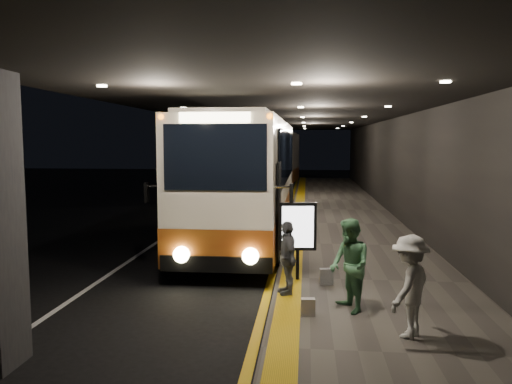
{
  "coord_description": "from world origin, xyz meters",
  "views": [
    {
      "loc": [
        3.19,
        -14.8,
        3.38
      ],
      "look_at": [
        1.51,
        1.67,
        1.7
      ],
      "focal_mm": 35.0,
      "sensor_mm": 36.0,
      "label": 1
    }
  ],
  "objects_px": {
    "coach_second": "(273,163)",
    "passenger_waiting_white": "(410,286)",
    "passenger_boarding": "(292,232)",
    "bag_plain": "(308,307)",
    "coach_main": "(248,183)",
    "bag_polka": "(326,277)",
    "info_sign": "(298,228)",
    "passenger_waiting_grey": "(287,258)",
    "passenger_waiting_green": "(350,265)",
    "stanchion_post": "(290,239)"
  },
  "relations": [
    {
      "from": "passenger_waiting_grey",
      "to": "coach_second",
      "type": "bearing_deg",
      "value": 168.26
    },
    {
      "from": "bag_polka",
      "to": "info_sign",
      "type": "xyz_separation_m",
      "value": [
        -0.66,
        0.33,
        1.04
      ]
    },
    {
      "from": "coach_second",
      "to": "passenger_waiting_white",
      "type": "xyz_separation_m",
      "value": [
        4.04,
        -26.27,
        -0.89
      ]
    },
    {
      "from": "passenger_boarding",
      "to": "passenger_waiting_green",
      "type": "height_order",
      "value": "passenger_waiting_green"
    },
    {
      "from": "passenger_waiting_green",
      "to": "stanchion_post",
      "type": "xyz_separation_m",
      "value": [
        -1.27,
        3.96,
        -0.31
      ]
    },
    {
      "from": "coach_main",
      "to": "passenger_boarding",
      "type": "bearing_deg",
      "value": -66.51
    },
    {
      "from": "coach_main",
      "to": "stanchion_post",
      "type": "relative_size",
      "value": 11.14
    },
    {
      "from": "bag_plain",
      "to": "stanchion_post",
      "type": "bearing_deg",
      "value": 96.55
    },
    {
      "from": "passenger_boarding",
      "to": "stanchion_post",
      "type": "height_order",
      "value": "passenger_boarding"
    },
    {
      "from": "bag_polka",
      "to": "stanchion_post",
      "type": "xyz_separation_m",
      "value": [
        -0.91,
        2.22,
        0.4
      ]
    },
    {
      "from": "bag_polka",
      "to": "bag_plain",
      "type": "bearing_deg",
      "value": -101.42
    },
    {
      "from": "passenger_waiting_green",
      "to": "passenger_waiting_grey",
      "type": "relative_size",
      "value": 1.14
    },
    {
      "from": "passenger_waiting_green",
      "to": "bag_plain",
      "type": "distance_m",
      "value": 1.11
    },
    {
      "from": "bag_plain",
      "to": "coach_second",
      "type": "bearing_deg",
      "value": 95.34
    },
    {
      "from": "coach_second",
      "to": "info_sign",
      "type": "bearing_deg",
      "value": -81.03
    },
    {
      "from": "coach_second",
      "to": "passenger_waiting_white",
      "type": "distance_m",
      "value": 26.59
    },
    {
      "from": "bag_polka",
      "to": "stanchion_post",
      "type": "height_order",
      "value": "stanchion_post"
    },
    {
      "from": "coach_second",
      "to": "bag_plain",
      "type": "distance_m",
      "value": 25.6
    },
    {
      "from": "passenger_waiting_grey",
      "to": "passenger_waiting_green",
      "type": "bearing_deg",
      "value": 35.02
    },
    {
      "from": "coach_main",
      "to": "passenger_waiting_white",
      "type": "relative_size",
      "value": 7.61
    },
    {
      "from": "bag_plain",
      "to": "passenger_waiting_grey",
      "type": "bearing_deg",
      "value": 108.81
    },
    {
      "from": "coach_main",
      "to": "info_sign",
      "type": "height_order",
      "value": "coach_main"
    },
    {
      "from": "passenger_waiting_white",
      "to": "bag_plain",
      "type": "relative_size",
      "value": 5.28
    },
    {
      "from": "stanchion_post",
      "to": "coach_second",
      "type": "bearing_deg",
      "value": 95.09
    },
    {
      "from": "passenger_waiting_white",
      "to": "stanchion_post",
      "type": "xyz_separation_m",
      "value": [
        -2.15,
        5.11,
        -0.27
      ]
    },
    {
      "from": "passenger_waiting_grey",
      "to": "info_sign",
      "type": "xyz_separation_m",
      "value": [
        0.2,
        1.1,
        0.45
      ]
    },
    {
      "from": "passenger_boarding",
      "to": "passenger_waiting_grey",
      "type": "xyz_separation_m",
      "value": [
        0.0,
        -3.19,
        0.02
      ]
    },
    {
      "from": "coach_main",
      "to": "bag_polka",
      "type": "xyz_separation_m",
      "value": [
        2.51,
        -6.27,
        -1.6
      ]
    },
    {
      "from": "passenger_waiting_green",
      "to": "stanchion_post",
      "type": "bearing_deg",
      "value": 176.05
    },
    {
      "from": "bag_plain",
      "to": "stanchion_post",
      "type": "relative_size",
      "value": 0.28
    },
    {
      "from": "coach_second",
      "to": "passenger_waiting_white",
      "type": "height_order",
      "value": "coach_second"
    },
    {
      "from": "passenger_waiting_grey",
      "to": "bag_plain",
      "type": "xyz_separation_m",
      "value": [
        0.44,
        -1.3,
        -0.62
      ]
    },
    {
      "from": "passenger_waiting_grey",
      "to": "coach_main",
      "type": "bearing_deg",
      "value": 176.91
    },
    {
      "from": "coach_main",
      "to": "passenger_boarding",
      "type": "xyz_separation_m",
      "value": [
        1.65,
        -3.85,
        -1.03
      ]
    },
    {
      "from": "passenger_waiting_white",
      "to": "passenger_waiting_green",
      "type": "bearing_deg",
      "value": -109.16
    },
    {
      "from": "passenger_waiting_green",
      "to": "passenger_waiting_white",
      "type": "relative_size",
      "value": 1.04
    },
    {
      "from": "stanchion_post",
      "to": "bag_plain",
      "type": "bearing_deg",
      "value": -83.45
    },
    {
      "from": "stanchion_post",
      "to": "coach_main",
      "type": "bearing_deg",
      "value": 111.59
    },
    {
      "from": "coach_second",
      "to": "info_sign",
      "type": "xyz_separation_m",
      "value": [
        2.13,
        -23.04,
        -0.52
      ]
    },
    {
      "from": "coach_second",
      "to": "passenger_waiting_white",
      "type": "relative_size",
      "value": 7.44
    },
    {
      "from": "coach_second",
      "to": "passenger_waiting_green",
      "type": "height_order",
      "value": "coach_second"
    },
    {
      "from": "coach_main",
      "to": "bag_plain",
      "type": "height_order",
      "value": "coach_main"
    },
    {
      "from": "passenger_waiting_white",
      "to": "passenger_waiting_grey",
      "type": "bearing_deg",
      "value": -101.94
    },
    {
      "from": "passenger_boarding",
      "to": "bag_plain",
      "type": "height_order",
      "value": "passenger_boarding"
    },
    {
      "from": "passenger_waiting_grey",
      "to": "bag_polka",
      "type": "distance_m",
      "value": 1.3
    },
    {
      "from": "passenger_boarding",
      "to": "info_sign",
      "type": "relative_size",
      "value": 0.84
    },
    {
      "from": "coach_main",
      "to": "bag_plain",
      "type": "distance_m",
      "value": 8.74
    },
    {
      "from": "passenger_waiting_green",
      "to": "passenger_waiting_grey",
      "type": "height_order",
      "value": "passenger_waiting_green"
    },
    {
      "from": "passenger_waiting_green",
      "to": "stanchion_post",
      "type": "distance_m",
      "value": 4.17
    },
    {
      "from": "stanchion_post",
      "to": "passenger_waiting_grey",
      "type": "bearing_deg",
      "value": -89.04
    }
  ]
}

